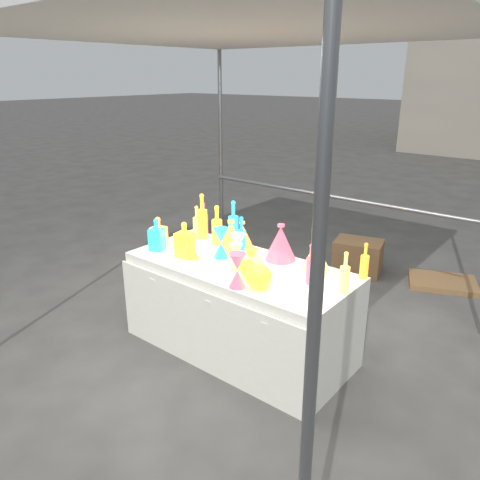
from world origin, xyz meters
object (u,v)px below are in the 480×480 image
Objects in this scene: display_table at (239,308)px; hourglass_0 at (193,247)px; decanter_0 at (185,240)px; cardboard_box_closed at (358,256)px; globe_0 at (259,278)px; lampshade_0 at (242,236)px.

display_table is 9.50× the size of hourglass_0.
display_table is 0.70m from decanter_0.
cardboard_box_closed is at bearing 88.72° from display_table.
hourglass_0 is 1.04× the size of globe_0.
display_table is 9.91× the size of globe_0.
decanter_0 is 1.16× the size of lampshade_0.
hourglass_0 is (-0.41, -2.22, 0.66)m from cardboard_box_closed.
hourglass_0 is 0.74m from globe_0.
globe_0 is (0.73, -0.11, -0.02)m from hourglass_0.
globe_0 is at bearing -14.87° from decanter_0.
decanter_0 is at bearing -162.39° from display_table.
globe_0 reaches higher than cardboard_box_closed.
hourglass_0 is at bearing -160.20° from display_table.
lampshade_0 is (0.27, 0.40, -0.02)m from decanter_0.
hourglass_0 is (0.08, 0.01, -0.05)m from decanter_0.
display_table is at bearing 146.84° from globe_0.
lampshade_0 is (-0.23, -1.82, 0.69)m from cardboard_box_closed.
lampshade_0 is at bearing 137.52° from globe_0.
display_table is at bearing 19.80° from hourglass_0.
cardboard_box_closed is at bearing 69.44° from decanter_0.
lampshade_0 reaches higher than globe_0.
decanter_0 is 0.09m from hourglass_0.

